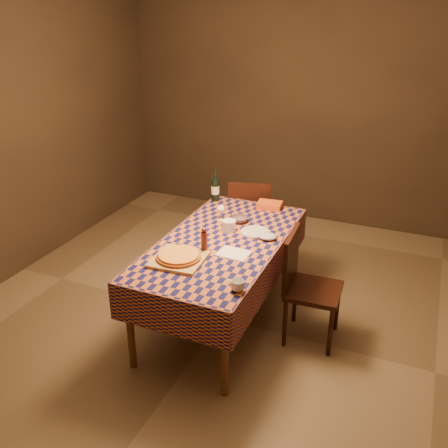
# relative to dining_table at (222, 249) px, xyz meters

# --- Properties ---
(room) EXTENTS (5.00, 5.10, 2.70)m
(room) POSITION_rel_dining_table_xyz_m (0.00, 0.00, 0.66)
(room) COLOR brown
(room) RESTS_ON ground
(dining_table) EXTENTS (0.94, 1.84, 0.77)m
(dining_table) POSITION_rel_dining_table_xyz_m (0.00, 0.00, 0.00)
(dining_table) COLOR brown
(dining_table) RESTS_ON ground
(cutting_board) EXTENTS (0.40, 0.40, 0.02)m
(cutting_board) POSITION_rel_dining_table_xyz_m (-0.16, -0.44, 0.09)
(cutting_board) COLOR tan
(cutting_board) RESTS_ON dining_table
(pizza) EXTENTS (0.39, 0.39, 0.03)m
(pizza) POSITION_rel_dining_table_xyz_m (-0.16, -0.44, 0.12)
(pizza) COLOR #964419
(pizza) RESTS_ON cutting_board
(pepper_mill) EXTENTS (0.06, 0.06, 0.21)m
(pepper_mill) POSITION_rel_dining_table_xyz_m (-0.05, -0.23, 0.17)
(pepper_mill) COLOR #4B1511
(pepper_mill) RESTS_ON dining_table
(bowl) EXTENTS (0.16, 0.16, 0.05)m
(bowl) POSITION_rel_dining_table_xyz_m (-0.00, 0.41, 0.10)
(bowl) COLOR #5B414C
(bowl) RESTS_ON dining_table
(wine_glass) EXTENTS (0.07, 0.07, 0.14)m
(wine_glass) POSITION_rel_dining_table_xyz_m (-0.17, 0.39, 0.18)
(wine_glass) COLOR white
(wine_glass) RESTS_ON dining_table
(wine_bottle) EXTENTS (0.08, 0.08, 0.31)m
(wine_bottle) POSITION_rel_dining_table_xyz_m (-0.41, 0.80, 0.19)
(wine_bottle) COLOR black
(wine_bottle) RESTS_ON dining_table
(deli_tub) EXTENTS (0.15, 0.15, 0.10)m
(deli_tub) POSITION_rel_dining_table_xyz_m (-0.02, 0.20, 0.13)
(deli_tub) COLOR silver
(deli_tub) RESTS_ON dining_table
(takeout_container) EXTENTS (0.24, 0.18, 0.06)m
(takeout_container) POSITION_rel_dining_table_xyz_m (0.14, 0.82, 0.10)
(takeout_container) COLOR #C64B1A
(takeout_container) RESTS_ON dining_table
(white_plate) EXTENTS (0.31, 0.31, 0.01)m
(white_plate) POSITION_rel_dining_table_xyz_m (0.20, 0.25, 0.08)
(white_plate) COLOR silver
(white_plate) RESTS_ON dining_table
(tumbler) EXTENTS (0.12, 0.12, 0.08)m
(tumbler) POSITION_rel_dining_table_xyz_m (0.40, -0.65, 0.12)
(tumbler) COLOR silver
(tumbler) RESTS_ON dining_table
(flour_patch) EXTENTS (0.25, 0.20, 0.00)m
(flour_patch) POSITION_rel_dining_table_xyz_m (0.17, -0.16, 0.08)
(flour_patch) COLOR white
(flour_patch) RESTS_ON dining_table
(flour_bag) EXTENTS (0.20, 0.18, 0.05)m
(flour_bag) POSITION_rel_dining_table_xyz_m (0.33, 0.18, 0.10)
(flour_bag) COLOR #AEB4DF
(flour_bag) RESTS_ON dining_table
(chair_far) EXTENTS (0.51, 0.52, 0.93)m
(chair_far) POSITION_rel_dining_table_xyz_m (-0.15, 1.08, -0.17)
(chair_far) COLOR black
(chair_far) RESTS_ON ground
(chair_right) EXTENTS (0.45, 0.44, 0.93)m
(chair_right) POSITION_rel_dining_table_xyz_m (0.69, 0.05, -0.17)
(chair_right) COLOR black
(chair_right) RESTS_ON ground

